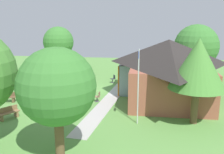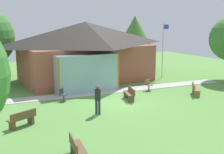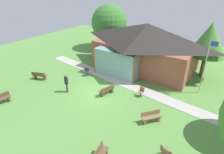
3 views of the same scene
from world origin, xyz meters
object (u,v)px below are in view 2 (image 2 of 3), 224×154
(patio_chair_lawn_spare, at_px, (148,85))
(visitor_strolling_lawn, at_px, (98,97))
(bench_mid_right, at_px, (195,89))
(tree_behind_pavilion_right, at_px, (135,32))
(bench_front_left, at_px, (77,149))
(pavilion, at_px, (85,51))
(patio_chair_west, at_px, (63,95))
(bench_mid_left, at_px, (22,119))
(flagpole, at_px, (163,48))
(bench_rear_near_path, at_px, (130,94))

(patio_chair_lawn_spare, distance_m, visitor_strolling_lawn, 6.76)
(bench_mid_right, height_order, tree_behind_pavilion_right, tree_behind_pavilion_right)
(bench_mid_right, xyz_separation_m, visitor_strolling_lawn, (-8.08, -0.47, 0.62))
(bench_front_left, xyz_separation_m, patio_chair_lawn_spare, (9.06, 7.61, 0.01))
(patio_chair_lawn_spare, relative_size, visitor_strolling_lawn, 0.49)
(bench_front_left, height_order, patio_chair_lawn_spare, patio_chair_lawn_spare)
(pavilion, height_order, bench_mid_right, pavilion)
(pavilion, bearing_deg, bench_mid_right, -60.66)
(tree_behind_pavilion_right, bearing_deg, patio_chair_west, -146.28)
(patio_chair_west, bearing_deg, bench_mid_left, 12.92)
(flagpole, xyz_separation_m, visitor_strolling_lawn, (-10.08, -6.70, -1.76))
(flagpole, relative_size, visitor_strolling_lawn, 2.88)
(bench_rear_near_path, xyz_separation_m, patio_chair_lawn_spare, (2.67, 1.48, 0.01))
(patio_chair_west, bearing_deg, bench_rear_near_path, 122.56)
(bench_front_left, distance_m, visitor_strolling_lawn, 5.45)
(bench_mid_left, bearing_deg, bench_front_left, -97.84)
(bench_mid_left, relative_size, bench_mid_right, 1.08)
(bench_front_left, xyz_separation_m, visitor_strolling_lawn, (3.14, 4.42, 0.62))
(pavilion, height_order, tree_behind_pavilion_right, tree_behind_pavilion_right)
(flagpole, height_order, bench_mid_right, flagpole)
(bench_mid_right, height_order, patio_chair_lawn_spare, patio_chair_lawn_spare)
(visitor_strolling_lawn, bearing_deg, bench_rear_near_path, 76.51)
(bench_mid_right, relative_size, patio_chair_lawn_spare, 1.68)
(bench_rear_near_path, distance_m, bench_mid_right, 4.98)
(visitor_strolling_lawn, distance_m, tree_behind_pavilion_right, 14.39)
(bench_mid_right, xyz_separation_m, tree_behind_pavilion_right, (1.36, 9.97, 3.61))
(pavilion, bearing_deg, patio_chair_lawn_spare, -65.62)
(pavilion, distance_m, patio_chair_west, 7.09)
(bench_front_left, height_order, visitor_strolling_lawn, visitor_strolling_lawn)
(pavilion, bearing_deg, bench_rear_near_path, -90.47)
(bench_front_left, relative_size, tree_behind_pavilion_right, 0.27)
(pavilion, height_order, flagpole, pavilion)
(bench_rear_near_path, height_order, bench_front_left, same)
(bench_rear_near_path, height_order, patio_chair_lawn_spare, patio_chair_lawn_spare)
(pavilion, bearing_deg, tree_behind_pavilion_right, 13.64)
(bench_rear_near_path, xyz_separation_m, bench_mid_right, (4.83, -1.24, 0.00))
(pavilion, distance_m, bench_rear_near_path, 7.58)
(bench_mid_left, bearing_deg, pavilion, 28.14)
(pavilion, bearing_deg, bench_front_left, -115.78)
(bench_front_left, xyz_separation_m, tree_behind_pavilion_right, (12.59, 14.86, 3.61))
(bench_front_left, bearing_deg, patio_chair_lawn_spare, 140.68)
(patio_chair_lawn_spare, distance_m, tree_behind_pavilion_right, 8.82)
(flagpole, height_order, bench_rear_near_path, flagpole)
(bench_front_left, distance_m, tree_behind_pavilion_right, 19.80)
(flagpole, xyz_separation_m, bench_mid_left, (-14.31, -6.55, -2.38))
(bench_mid_right, bearing_deg, bench_mid_left, -50.03)
(bench_rear_near_path, distance_m, visitor_strolling_lawn, 3.73)
(bench_mid_left, distance_m, bench_rear_near_path, 7.65)
(bench_rear_near_path, bearing_deg, bench_mid_right, -87.85)
(pavilion, relative_size, patio_chair_lawn_spare, 13.55)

